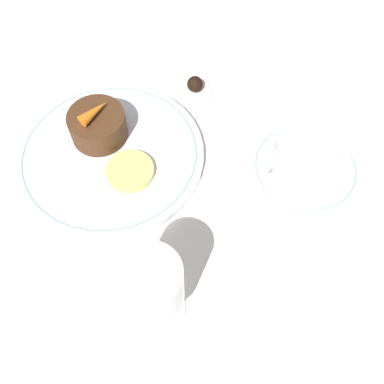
% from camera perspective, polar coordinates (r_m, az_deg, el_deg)
% --- Properties ---
extents(ground_plane, '(3.00, 3.00, 0.00)m').
position_cam_1_polar(ground_plane, '(0.67, -7.49, 3.26)').
color(ground_plane, white).
extents(dinner_plate, '(0.28, 0.28, 0.01)m').
position_cam_1_polar(dinner_plate, '(0.68, -10.31, 4.62)').
color(dinner_plate, white).
rests_on(dinner_plate, ground_plane).
extents(saucer, '(0.16, 0.16, 0.01)m').
position_cam_1_polar(saucer, '(0.67, 14.14, 2.94)').
color(saucer, white).
rests_on(saucer, ground_plane).
extents(coffee_cup, '(0.12, 0.10, 0.06)m').
position_cam_1_polar(coffee_cup, '(0.65, 14.63, 4.86)').
color(coffee_cup, white).
rests_on(coffee_cup, saucer).
extents(spoon, '(0.06, 0.11, 0.00)m').
position_cam_1_polar(spoon, '(0.65, 10.39, 1.94)').
color(spoon, silver).
rests_on(spoon, saucer).
extents(wine_glass, '(0.07, 0.07, 0.12)m').
position_cam_1_polar(wine_glass, '(0.50, -5.17, -11.81)').
color(wine_glass, silver).
rests_on(wine_glass, ground_plane).
extents(fork, '(0.05, 0.19, 0.01)m').
position_cam_1_polar(fork, '(0.70, 4.36, 8.07)').
color(fork, silver).
rests_on(fork, ground_plane).
extents(dessert_cake, '(0.08, 0.08, 0.04)m').
position_cam_1_polar(dessert_cake, '(0.68, -11.86, 8.26)').
color(dessert_cake, '#4C2D19').
rests_on(dessert_cake, dinner_plate).
extents(carrot_garnish, '(0.05, 0.03, 0.02)m').
position_cam_1_polar(carrot_garnish, '(0.65, -12.34, 9.93)').
color(carrot_garnish, orange).
rests_on(carrot_garnish, dessert_cake).
extents(pineapple_slice, '(0.07, 0.07, 0.01)m').
position_cam_1_polar(pineapple_slice, '(0.64, -7.88, 2.64)').
color(pineapple_slice, '#EFE075').
rests_on(pineapple_slice, dinner_plate).
extents(chocolate_truffle, '(0.03, 0.03, 0.03)m').
position_cam_1_polar(chocolate_truffle, '(0.75, 0.38, 13.54)').
color(chocolate_truffle, black).
rests_on(chocolate_truffle, ground_plane).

